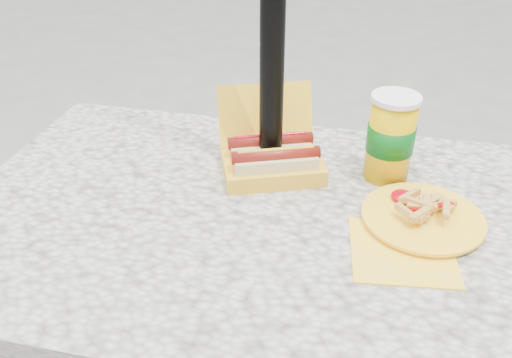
% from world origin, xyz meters
% --- Properties ---
extents(picnic_table, '(1.20, 0.80, 0.75)m').
position_xyz_m(picnic_table, '(0.00, 0.00, 0.64)').
color(picnic_table, beige).
rests_on(picnic_table, ground).
extents(umbrella_pole, '(0.05, 0.05, 2.20)m').
position_xyz_m(umbrella_pole, '(0.00, 0.16, 1.10)').
color(umbrella_pole, black).
rests_on(umbrella_pole, ground).
extents(hotdog_box, '(0.27, 0.26, 0.17)m').
position_xyz_m(hotdog_box, '(0.01, 0.15, 0.79)').
color(hotdog_box, yellow).
rests_on(hotdog_box, picnic_table).
extents(fries_plate, '(0.26, 0.32, 0.05)m').
position_xyz_m(fries_plate, '(0.32, 0.03, 0.76)').
color(fries_plate, yellow).
rests_on(fries_plate, picnic_table).
extents(soda_cup, '(0.10, 0.10, 0.19)m').
position_xyz_m(soda_cup, '(0.25, 0.19, 0.85)').
color(soda_cup, '#E6AC00').
rests_on(soda_cup, picnic_table).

